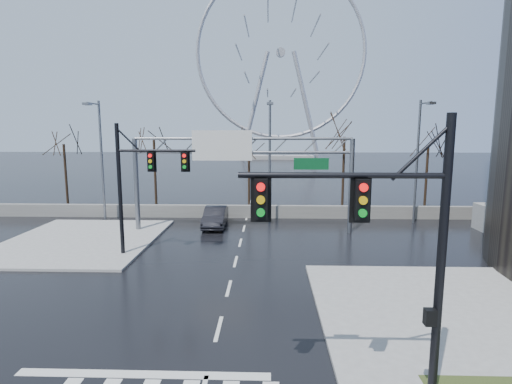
{
  "coord_description": "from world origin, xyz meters",
  "views": [
    {
      "loc": [
        1.89,
        -14.35,
        7.54
      ],
      "look_at": [
        1.17,
        8.78,
        4.0
      ],
      "focal_mm": 28.0,
      "sensor_mm": 36.0,
      "label": 1
    }
  ],
  "objects_px": {
    "signal_mast_far": "(138,177)",
    "car": "(215,217)",
    "sign_gantry": "(238,163)",
    "ferris_wheel": "(281,60)",
    "signal_mast_near": "(391,233)"
  },
  "relations": [
    {
      "from": "signal_mast_far",
      "to": "car",
      "type": "relative_size",
      "value": 1.67
    },
    {
      "from": "signal_mast_far",
      "to": "sign_gantry",
      "type": "xyz_separation_m",
      "value": [
        5.49,
        6.0,
        0.35
      ]
    },
    {
      "from": "sign_gantry",
      "to": "ferris_wheel",
      "type": "height_order",
      "value": "ferris_wheel"
    },
    {
      "from": "signal_mast_near",
      "to": "sign_gantry",
      "type": "bearing_deg",
      "value": 106.19
    },
    {
      "from": "signal_mast_far",
      "to": "car",
      "type": "height_order",
      "value": "signal_mast_far"
    },
    {
      "from": "signal_mast_near",
      "to": "ferris_wheel",
      "type": "relative_size",
      "value": 0.16
    },
    {
      "from": "sign_gantry",
      "to": "ferris_wheel",
      "type": "bearing_deg",
      "value": 86.16
    },
    {
      "from": "signal_mast_far",
      "to": "ferris_wheel",
      "type": "xyz_separation_m",
      "value": [
        10.87,
        86.04,
        21.3
      ]
    },
    {
      "from": "signal_mast_near",
      "to": "ferris_wheel",
      "type": "bearing_deg",
      "value": 90.08
    },
    {
      "from": "sign_gantry",
      "to": "ferris_wheel",
      "type": "distance_m",
      "value": 82.91
    },
    {
      "from": "signal_mast_far",
      "to": "car",
      "type": "xyz_separation_m",
      "value": [
        3.56,
        7.65,
        -4.04
      ]
    },
    {
      "from": "signal_mast_far",
      "to": "ferris_wheel",
      "type": "bearing_deg",
      "value": 82.8
    },
    {
      "from": "ferris_wheel",
      "to": "car",
      "type": "height_order",
      "value": "ferris_wheel"
    },
    {
      "from": "signal_mast_near",
      "to": "signal_mast_far",
      "type": "relative_size",
      "value": 1.0
    },
    {
      "from": "ferris_wheel",
      "to": "signal_mast_near",
      "type": "bearing_deg",
      "value": -89.92
    }
  ]
}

